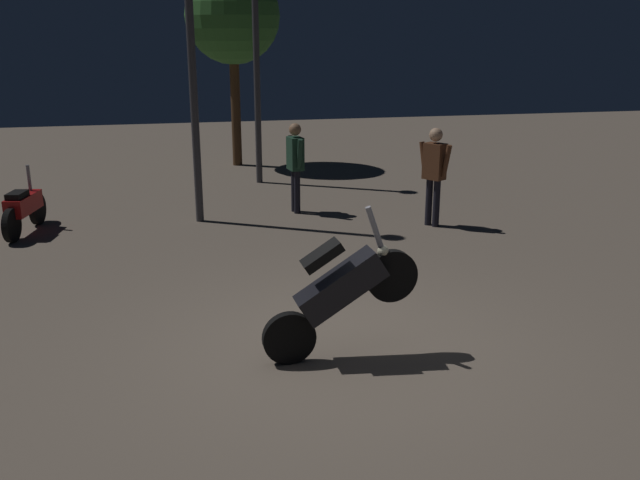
{
  "coord_description": "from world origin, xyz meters",
  "views": [
    {
      "loc": [
        -1.66,
        -6.66,
        3.31
      ],
      "look_at": [
        -0.03,
        0.75,
        1.0
      ],
      "focal_mm": 38.51,
      "sensor_mm": 36.0,
      "label": 1
    }
  ],
  "objects": [
    {
      "name": "streetlamp_near",
      "position": [
        -1.21,
        5.61,
        3.43
      ],
      "size": [
        0.36,
        0.36,
        5.47
      ],
      "color": "#38383D",
      "rests_on": "ground_plane"
    },
    {
      "name": "person_rider_beside",
      "position": [
        0.62,
        5.86,
        1.01
      ],
      "size": [
        0.29,
        0.67,
        1.69
      ],
      "rotation": [
        0.0,
        0.0,
        3.3
      ],
      "color": "black",
      "rests_on": "ground_plane"
    },
    {
      "name": "motorcycle_black_foreground",
      "position": [
        -0.04,
        -0.25,
        0.74
      ],
      "size": [
        1.66,
        0.34,
        1.63
      ],
      "rotation": [
        0.0,
        0.0,
        0.04
      ],
      "color": "black",
      "rests_on": "ground_plane"
    },
    {
      "name": "tree_left_bg",
      "position": [
        0.02,
        10.99,
        3.66
      ],
      "size": [
        2.33,
        2.33,
        4.85
      ],
      "color": "#4C331E",
      "rests_on": "ground_plane"
    },
    {
      "name": "person_bystander_far",
      "position": [
        2.81,
        4.41,
        1.04
      ],
      "size": [
        0.44,
        0.61,
        1.74
      ],
      "rotation": [
        0.0,
        0.0,
        3.72
      ],
      "color": "black",
      "rests_on": "ground_plane"
    },
    {
      "name": "streetlamp_far",
      "position": [
        0.3,
        8.72,
        3.33
      ],
      "size": [
        0.36,
        0.36,
        5.27
      ],
      "color": "#38383D",
      "rests_on": "ground_plane"
    },
    {
      "name": "motorcycle_red_parked_left",
      "position": [
        -4.16,
        5.47,
        0.44
      ],
      "size": [
        0.49,
        1.65,
        1.11
      ],
      "rotation": [
        0.0,
        0.0,
        1.36
      ],
      "color": "black",
      "rests_on": "ground_plane"
    },
    {
      "name": "ground_plane",
      "position": [
        0.0,
        0.0,
        0.0
      ],
      "size": [
        40.0,
        40.0,
        0.0
      ],
      "primitive_type": "plane",
      "color": "#756656"
    }
  ]
}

